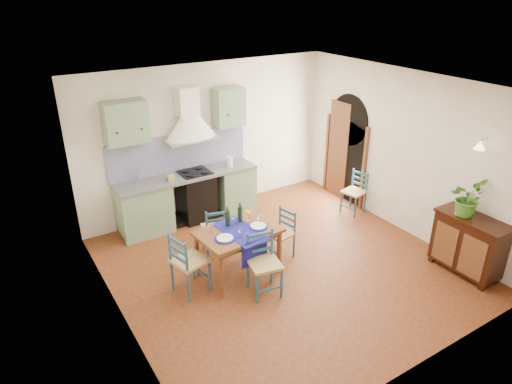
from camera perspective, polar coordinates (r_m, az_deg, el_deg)
floor at (r=7.29m, az=3.44°, el=-9.20°), size 5.00×5.00×0.00m
back_wall at (r=8.37m, az=-8.14°, el=3.41°), size 5.00×0.96×2.80m
right_wall at (r=8.41m, az=16.62°, el=4.80°), size 0.26×5.00×2.80m
left_wall at (r=5.66m, az=-17.37°, el=-4.59°), size 0.04×5.00×2.80m
ceiling at (r=6.17m, az=4.12°, el=12.92°), size 5.00×5.00×0.01m
dining_table at (r=6.76m, az=-2.19°, el=-5.44°), size 1.25×0.95×1.07m
chair_near at (r=6.48m, az=0.99°, el=-8.90°), size 0.50×0.50×0.92m
chair_far at (r=7.38m, az=-5.06°, el=-4.71°), size 0.49×0.49×0.86m
chair_left at (r=6.54m, az=-8.49°, el=-8.67°), size 0.54×0.54×0.95m
chair_right at (r=7.31m, az=3.17°, el=-5.17°), size 0.45×0.45×0.81m
chair_spare at (r=8.90m, az=12.25°, el=0.03°), size 0.45×0.45×0.82m
sideboard at (r=7.58m, az=25.03°, el=-5.79°), size 0.50×1.05×0.94m
potted_plant at (r=7.31m, az=24.86°, el=-0.65°), size 0.62×0.59×0.56m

